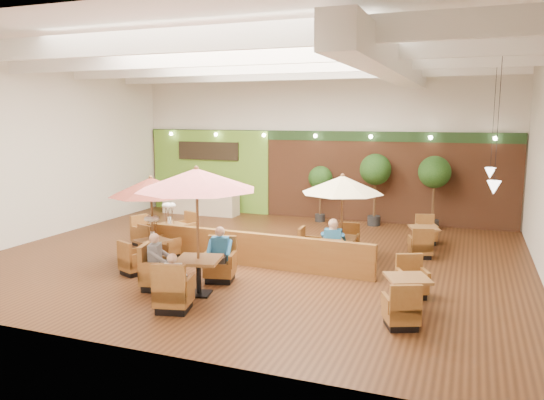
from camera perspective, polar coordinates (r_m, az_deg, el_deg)
The scene contains 17 objects.
room at distance 14.94m, azimuth 0.80°, elevation 8.51°, with size 14.04×14.00×5.52m.
service_counter at distance 20.66m, azimuth -7.68°, elevation 0.10°, with size 3.00×0.75×1.18m.
booth_divider at distance 13.44m, azimuth -1.90°, elevation -5.36°, with size 6.19×0.18×0.86m, color brown.
table_0 at distance 13.58m, azimuth -12.86°, elevation 0.25°, with size 2.12×2.40×2.31m.
table_1 at distance 11.13m, azimuth -8.38°, elevation -0.32°, with size 2.69×2.82×2.76m.
table_2 at distance 13.68m, azimuth 7.35°, elevation 0.20°, with size 2.21×2.28×2.32m.
table_3 at distance 15.66m, azimuth -11.61°, elevation -3.41°, with size 1.75×2.49×1.47m.
table_4 at distance 10.79m, azimuth 14.32°, elevation -9.83°, with size 1.03×2.50×0.87m.
table_5 at distance 15.61m, azimuth 15.97°, elevation -4.06°, with size 0.96×2.40×0.85m.
topiary_0 at distance 18.95m, azimuth 5.24°, elevation 2.12°, with size 0.86×0.86×2.00m.
topiary_1 at distance 18.49m, azimuth 11.06°, elevation 2.94°, with size 1.07×1.07×2.49m.
topiary_2 at distance 18.26m, azimuth 17.07°, elevation 2.59°, with size 1.06×1.06×2.47m.
diner_0 at distance 10.53m, azimuth -10.58°, elevation -7.94°, with size 0.39×0.35×0.71m.
diner_1 at distance 12.22m, azimuth -5.64°, elevation -5.25°, with size 0.44×0.39×0.81m.
diner_2 at distance 11.86m, azimuth -12.24°, elevation -5.88°, with size 0.40×0.44×0.80m.
diner_3 at distance 13.03m, azimuth 6.61°, elevation -4.28°, with size 0.44×0.36×0.86m.
diner_4 at distance 13.04m, azimuth 6.61°, elevation -4.52°, with size 0.34×0.27×0.71m.
Camera 1 is at (5.36, -12.83, 3.78)m, focal length 35.00 mm.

